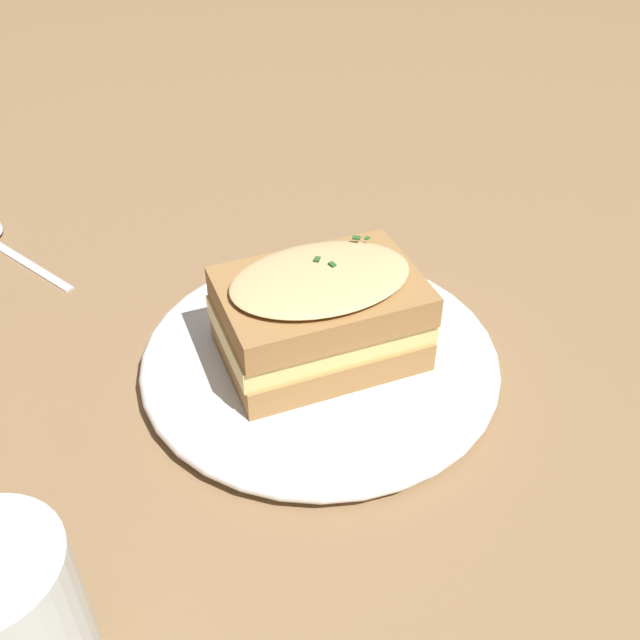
{
  "coord_description": "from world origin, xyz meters",
  "views": [
    {
      "loc": [
        0.27,
        0.31,
        0.38
      ],
      "look_at": [
        -0.03,
        0.02,
        0.05
      ],
      "focal_mm": 42.0,
      "sensor_mm": 36.0,
      "label": 1
    }
  ],
  "objects": [
    {
      "name": "ground_plane",
      "position": [
        0.0,
        0.0,
        0.0
      ],
      "size": [
        2.4,
        2.4,
        0.0
      ],
      "primitive_type": "plane",
      "color": "olive"
    },
    {
      "name": "dinner_plate",
      "position": [
        -0.03,
        0.02,
        0.01
      ],
      "size": [
        0.26,
        0.26,
        0.02
      ],
      "color": "white",
      "rests_on": "ground_plane"
    },
    {
      "name": "sandwich",
      "position": [
        -0.03,
        0.03,
        0.05
      ],
      "size": [
        0.16,
        0.14,
        0.07
      ],
      "rotation": [
        0.0,
        0.0,
        5.87
      ],
      "color": "#A37542",
      "rests_on": "dinner_plate"
    },
    {
      "name": "water_glass",
      "position": [
        0.24,
        0.08,
        0.05
      ],
      "size": [
        0.07,
        0.07,
        0.1
      ],
      "primitive_type": "cylinder",
      "color": "silver",
      "rests_on": "ground_plane"
    }
  ]
}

